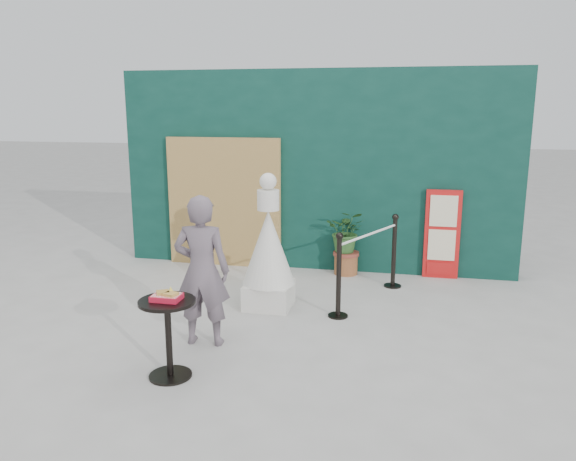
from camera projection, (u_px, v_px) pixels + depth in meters
name	position (u px, v px, depth m)	size (l,w,h in m)	color
ground	(263.00, 349.00, 5.83)	(60.00, 60.00, 0.00)	#ADAAA5
back_wall	(315.00, 171.00, 8.51)	(6.00, 0.30, 3.00)	#0A2F27
bamboo_fence	(224.00, 203.00, 8.71)	(1.80, 0.08, 2.00)	tan
woman	(202.00, 271.00, 5.81)	(0.58, 0.38, 1.60)	#61535C
menu_board	(442.00, 234.00, 8.11)	(0.50, 0.07, 1.30)	red
statue	(269.00, 254.00, 6.91)	(0.66, 0.66, 1.69)	silver
cafe_table	(168.00, 326.00, 5.13)	(0.52, 0.52, 0.75)	black
food_basket	(167.00, 296.00, 5.07)	(0.26, 0.19, 0.11)	red
planter	(347.00, 237.00, 8.31)	(0.57, 0.50, 0.98)	#975A31
stanchion_barrier	(368.00, 264.00, 7.17)	(0.84, 1.54, 1.03)	black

